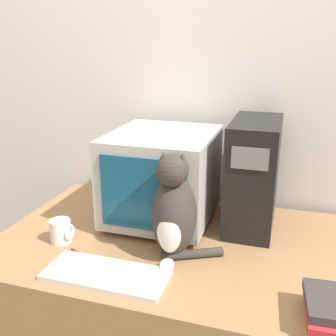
% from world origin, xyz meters
% --- Properties ---
extents(wall_back, '(7.00, 0.05, 2.50)m').
position_xyz_m(wall_back, '(0.00, 0.96, 1.25)').
color(wall_back, silver).
rests_on(wall_back, ground_plane).
extents(desk, '(1.43, 0.90, 0.72)m').
position_xyz_m(desk, '(0.00, 0.45, 0.36)').
color(desk, '#9E7047').
rests_on(desk, ground_plane).
extents(crt_monitor, '(0.43, 0.48, 0.39)m').
position_xyz_m(crt_monitor, '(-0.11, 0.62, 0.92)').
color(crt_monitor, '#BCB7AD').
rests_on(crt_monitor, desk).
extents(computer_tower, '(0.19, 0.40, 0.46)m').
position_xyz_m(computer_tower, '(0.26, 0.69, 0.95)').
color(computer_tower, black).
rests_on(computer_tower, desk).
extents(keyboard, '(0.42, 0.18, 0.02)m').
position_xyz_m(keyboard, '(-0.16, 0.13, 0.73)').
color(keyboard, silver).
rests_on(keyboard, desk).
extents(cat, '(0.27, 0.27, 0.41)m').
position_xyz_m(cat, '(0.02, 0.34, 0.89)').
color(cat, '#38332D').
rests_on(cat, desk).
extents(book_stack, '(0.16, 0.21, 0.08)m').
position_xyz_m(book_stack, '(0.54, 0.12, 0.76)').
color(book_stack, gold).
rests_on(book_stack, desk).
extents(pen, '(0.13, 0.06, 0.01)m').
position_xyz_m(pen, '(-0.30, 0.23, 0.72)').
color(pen, maroon).
rests_on(pen, desk).
extents(mug, '(0.09, 0.08, 0.09)m').
position_xyz_m(mug, '(-0.43, 0.30, 0.76)').
color(mug, white).
rests_on(mug, desk).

